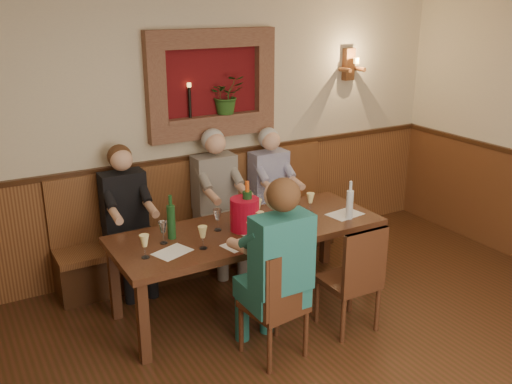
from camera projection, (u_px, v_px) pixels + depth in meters
room_shell at (413, 147)px, 3.10m from camera, size 6.04×6.04×2.82m
wainscoting at (395, 352)px, 3.52m from camera, size 6.02×6.02×1.15m
wall_niche at (216, 88)px, 5.65m from camera, size 1.36×0.30×1.06m
wall_sconce at (350, 65)px, 6.38m from camera, size 0.25×0.20×0.35m
dining_table at (249, 236)px, 5.01m from camera, size 2.40×0.90×0.75m
bench at (205, 235)px, 5.90m from camera, size 3.00×0.45×1.11m
chair_near_left at (275, 324)px, 4.39m from camera, size 0.47×0.47×0.95m
chair_near_right at (349, 298)px, 4.77m from camera, size 0.42×0.42×0.95m
person_bench_left at (129, 232)px, 5.34m from camera, size 0.41×0.50×1.40m
person_bench_mid at (219, 212)px, 5.78m from camera, size 0.43×0.52×1.44m
person_bench_right at (273, 204)px, 6.09m from camera, size 0.40×0.49×1.38m
person_chair_front at (274, 284)px, 4.29m from camera, size 0.44×0.54×1.48m
spittoon_bucket at (245, 214)px, 4.90m from camera, size 0.31×0.31×0.29m
wine_bottle_green_a at (247, 210)px, 4.89m from camera, size 0.09×0.09×0.44m
wine_bottle_green_b at (171, 221)px, 4.72m from camera, size 0.08×0.08×0.38m
water_bottle at (350, 204)px, 5.15m from camera, size 0.08×0.08×0.36m
tasting_sheet_a at (172, 252)px, 4.51m from camera, size 0.34×0.29×0.00m
tasting_sheet_b at (252, 231)px, 4.90m from camera, size 0.29×0.25×0.00m
tasting_sheet_c at (345, 214)px, 5.29m from camera, size 0.34×0.27×0.00m
tasting_sheet_d at (240, 245)px, 4.64m from camera, size 0.31×0.25×0.00m
wine_glass_0 at (145, 246)px, 4.38m from camera, size 0.08×0.08×0.19m
wine_glass_1 at (251, 233)px, 4.62m from camera, size 0.08×0.08×0.19m
wine_glass_2 at (260, 222)px, 4.85m from camera, size 0.08×0.08×0.19m
wine_glass_3 at (163, 232)px, 4.64m from camera, size 0.08×0.08×0.19m
wine_glass_4 at (217, 220)px, 4.91m from camera, size 0.08×0.08×0.19m
wine_glass_5 at (203, 238)px, 4.54m from camera, size 0.08×0.08×0.19m
wine_glass_6 at (301, 219)px, 4.93m from camera, size 0.08×0.08×0.19m
wine_glass_7 at (310, 203)px, 5.31m from camera, size 0.08×0.08×0.19m
wine_glass_8 at (258, 209)px, 5.15m from camera, size 0.08×0.08×0.19m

